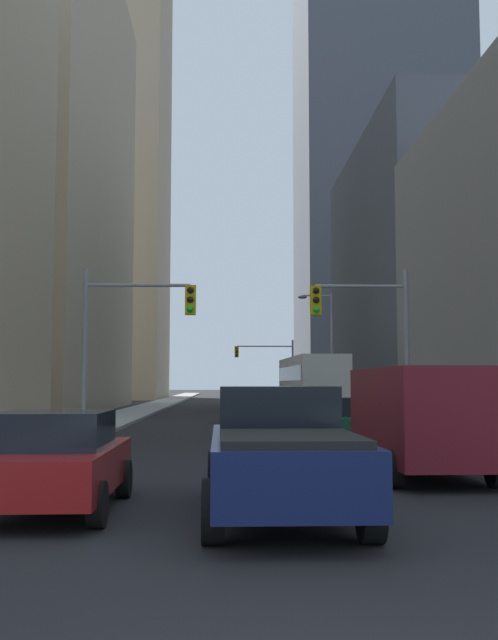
# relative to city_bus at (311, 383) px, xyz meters

# --- Properties ---
(sidewalk_left) EXTENTS (2.76, 160.00, 0.15)m
(sidewalk_left) POSITION_rel_city_bus_xyz_m (-10.65, 10.82, -1.85)
(sidewalk_left) COLOR #9E9E99
(sidewalk_left) RESTS_ON ground
(sidewalk_right) EXTENTS (2.76, 160.00, 0.15)m
(sidewalk_right) POSITION_rel_city_bus_xyz_m (2.30, 10.82, -1.85)
(sidewalk_right) COLOR #9E9E99
(sidewalk_right) RESTS_ON ground
(city_bus) EXTENTS (2.82, 11.56, 3.40)m
(city_bus) POSITION_rel_city_bus_xyz_m (0.00, 0.00, 0.00)
(city_bus) COLOR silver
(city_bus) RESTS_ON ground
(pickup_truck_navy) EXTENTS (2.20, 5.41, 1.90)m
(pickup_truck_navy) POSITION_rel_city_bus_xyz_m (-4.14, -31.68, -1.00)
(pickup_truck_navy) COLOR #141E4C
(pickup_truck_navy) RESTS_ON ground
(cargo_van_maroon) EXTENTS (2.16, 5.23, 2.26)m
(cargo_van_maroon) POSITION_rel_city_bus_xyz_m (-0.87, -27.16, -0.64)
(cargo_van_maroon) COLOR maroon
(cargo_van_maroon) RESTS_ON ground
(sedan_red) EXTENTS (1.95, 4.21, 1.52)m
(sedan_red) POSITION_rel_city_bus_xyz_m (-7.55, -31.16, -1.16)
(sedan_red) COLOR maroon
(sedan_red) RESTS_ON ground
(sedan_green) EXTENTS (1.95, 4.24, 1.52)m
(sedan_green) POSITION_rel_city_bus_xyz_m (-0.78, -20.09, -1.16)
(sedan_green) COLOR #195938
(sedan_green) RESTS_ON ground
(sedan_black) EXTENTS (1.95, 4.23, 1.52)m
(sedan_black) POSITION_rel_city_bus_xyz_m (-4.09, -6.30, -1.16)
(sedan_black) COLOR black
(sedan_black) RESTS_ON ground
(traffic_signal_near_left) EXTENTS (3.98, 0.44, 6.00)m
(traffic_signal_near_left) POSITION_rel_city_bus_xyz_m (-8.18, -16.43, 2.12)
(traffic_signal_near_left) COLOR gray
(traffic_signal_near_left) RESTS_ON ground
(traffic_signal_near_right) EXTENTS (3.52, 0.44, 6.00)m
(traffic_signal_near_right) POSITION_rel_city_bus_xyz_m (0.03, -16.43, 2.10)
(traffic_signal_near_right) COLOR gray
(traffic_signal_near_right) RESTS_ON ground
(traffic_signal_far_right) EXTENTS (5.61, 0.44, 6.00)m
(traffic_signal_far_right) POSITION_rel_city_bus_xyz_m (-0.94, 27.90, 2.20)
(traffic_signal_far_right) COLOR gray
(traffic_signal_far_right) RESTS_ON ground
(street_lamp_right) EXTENTS (2.16, 0.32, 7.50)m
(street_lamp_right) POSITION_rel_city_bus_xyz_m (1.29, 2.69, 2.58)
(street_lamp_right) COLOR gray
(street_lamp_right) RESTS_ON ground
(building_left_mid_office) EXTENTS (15.89, 28.73, 33.90)m
(building_left_mid_office) POSITION_rel_city_bus_xyz_m (-21.27, 10.76, 15.02)
(building_left_mid_office) COLOR tan
(building_left_mid_office) RESTS_ON ground
(building_left_far_tower) EXTENTS (18.04, 19.46, 67.81)m
(building_left_far_tower) POSITION_rel_city_bus_xyz_m (-21.45, 49.30, 31.98)
(building_left_far_tower) COLOR tan
(building_left_far_tower) RESTS_ON ground
(building_right_mid_block) EXTENTS (14.95, 25.41, 19.00)m
(building_right_mid_block) POSITION_rel_city_bus_xyz_m (11.94, 9.62, 7.57)
(building_right_mid_block) COLOR #4C515B
(building_right_mid_block) RESTS_ON ground
(building_right_far_highrise) EXTENTS (20.43, 20.26, 66.13)m
(building_right_far_highrise) POSITION_rel_city_bus_xyz_m (15.02, 51.67, 31.14)
(building_right_far_highrise) COLOR #4C515B
(building_right_far_highrise) RESTS_ON ground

